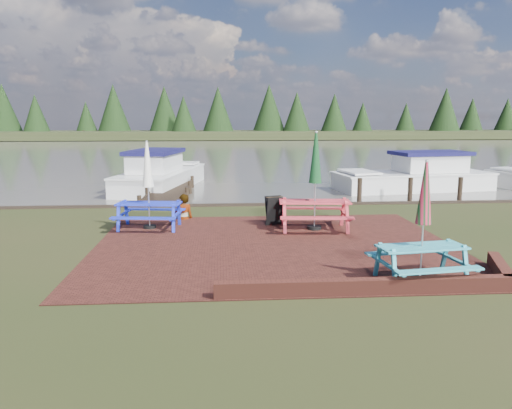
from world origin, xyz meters
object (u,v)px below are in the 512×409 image
object	(u,v)px
picnic_table_teal	(422,240)
boat_near	(416,178)
person	(183,194)
picnic_table_blue	(149,199)
jetty	(172,187)
picnic_table_red	(315,196)
boat_jetty	(160,176)
chalkboard	(274,210)

from	to	relation	value
picnic_table_teal	boat_near	world-z (taller)	picnic_table_teal
picnic_table_teal	person	bearing A→B (deg)	120.86
picnic_table_blue	person	bearing A→B (deg)	61.47
picnic_table_teal	jetty	xyz separation A→B (m)	(-6.07, 13.22, -0.72)
picnic_table_red	picnic_table_blue	xyz separation A→B (m)	(-4.75, 0.48, -0.09)
jetty	person	xyz separation A→B (m)	(0.98, -6.80, 0.69)
picnic_table_teal	boat_near	bearing A→B (deg)	61.15
jetty	boat_jetty	world-z (taller)	boat_jetty
boat_jetty	boat_near	world-z (taller)	boat_jetty
picnic_table_teal	picnic_table_red	bearing A→B (deg)	97.20
picnic_table_teal	boat_near	size ratio (longest dim) A/B	0.31
chalkboard	picnic_table_teal	bearing A→B (deg)	-84.71
boat_jetty	boat_near	bearing A→B (deg)	6.33
boat_jetty	jetty	bearing A→B (deg)	-52.73
person	picnic_table_blue	bearing A→B (deg)	38.09
chalkboard	jetty	world-z (taller)	chalkboard
picnic_table_teal	picnic_table_red	distance (m)	4.84
chalkboard	jetty	size ratio (longest dim) A/B	0.09
picnic_table_red	person	xyz separation A→B (m)	(-3.86, 1.74, -0.17)
chalkboard	jetty	distance (m)	8.67
picnic_table_red	picnic_table_teal	bearing A→B (deg)	-69.84
person	picnic_table_red	bearing A→B (deg)	139.28
picnic_table_teal	boat_near	xyz separation A→B (m)	(5.29, 13.52, -0.44)
person	picnic_table_teal	bearing A→B (deg)	111.94
picnic_table_teal	chalkboard	xyz separation A→B (m)	(-2.31, 5.42, -0.39)
chalkboard	picnic_table_blue	bearing A→B (deg)	166.15
picnic_table_blue	person	size ratio (longest dim) A/B	1.56
boat_near	person	size ratio (longest dim) A/B	4.72
chalkboard	boat_near	distance (m)	11.10
person	boat_jetty	bearing A→B (deg)	-94.96
boat_jetty	picnic_table_teal	bearing A→B (deg)	-53.45
picnic_table_teal	chalkboard	distance (m)	5.90
picnic_table_blue	chalkboard	size ratio (longest dim) A/B	2.94
picnic_table_teal	picnic_table_blue	bearing A→B (deg)	131.69
picnic_table_blue	jetty	size ratio (longest dim) A/B	0.28
picnic_table_teal	jetty	size ratio (longest dim) A/B	0.26
picnic_table_red	boat_jetty	world-z (taller)	picnic_table_red
picnic_table_red	boat_jetty	bearing A→B (deg)	124.43
boat_jetty	person	world-z (taller)	boat_jetty
picnic_table_red	picnic_table_blue	size ratio (longest dim) A/B	1.10
picnic_table_blue	boat_jetty	bearing A→B (deg)	101.62
boat_near	picnic_table_blue	bearing A→B (deg)	117.96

